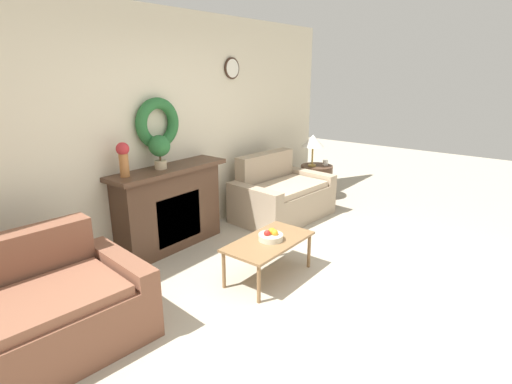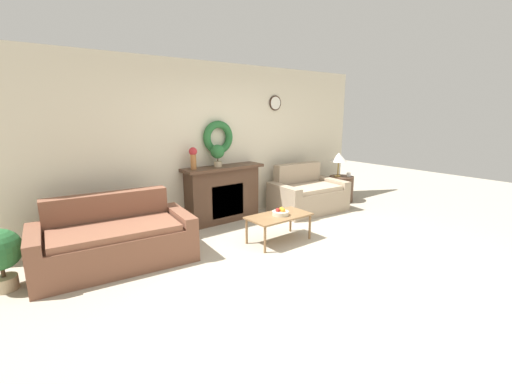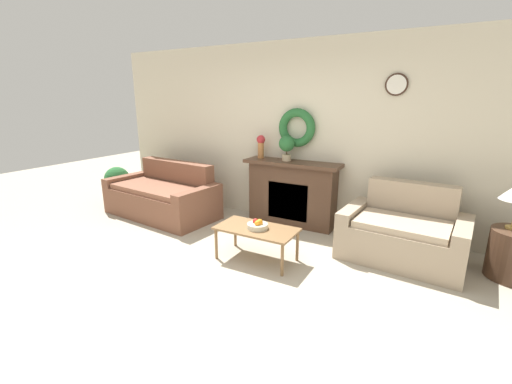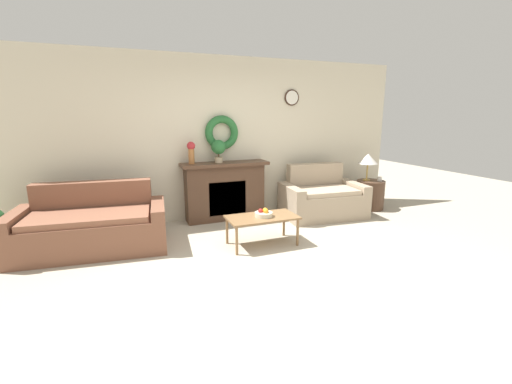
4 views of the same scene
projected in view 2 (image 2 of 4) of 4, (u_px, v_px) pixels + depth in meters
ground_plane at (314, 262)px, 4.41m from camera, size 16.00×16.00×0.00m
wall_back at (216, 143)px, 5.94m from camera, size 6.80×0.19×2.70m
fireplace at (223, 194)px, 5.98m from camera, size 1.46×0.41×0.98m
couch_left at (115, 241)px, 4.32m from camera, size 1.96×1.11×0.86m
loveseat_right at (307, 195)px, 6.66m from camera, size 1.45×1.00×0.89m
coffee_table at (279, 218)px, 5.05m from camera, size 0.96×0.51×0.41m
fruit_bowl at (281, 212)px, 5.03m from camera, size 0.25×0.25×0.12m
side_table_by_loveseat at (341, 189)px, 7.38m from camera, size 0.52×0.52×0.54m
table_lamp at (339, 158)px, 7.22m from camera, size 0.36×0.36×0.51m
mug at (349, 175)px, 7.30m from camera, size 0.08×0.08×0.08m
vase_on_mantel_left at (193, 156)px, 5.50m from camera, size 0.13×0.13×0.35m
potted_plant_on_mantel at (218, 153)px, 5.74m from camera, size 0.24×0.24×0.37m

